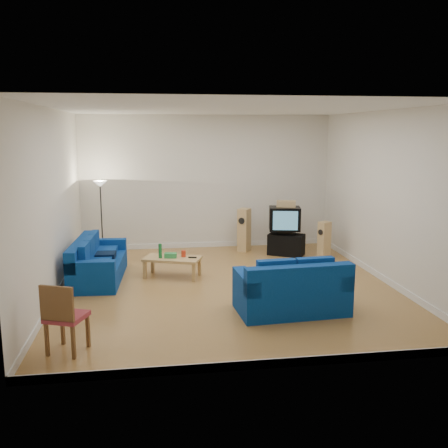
{
  "coord_description": "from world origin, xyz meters",
  "views": [
    {
      "loc": [
        -1.33,
        -8.69,
        2.82
      ],
      "look_at": [
        0.0,
        0.4,
        1.1
      ],
      "focal_mm": 40.0,
      "sensor_mm": 36.0,
      "label": 1
    }
  ],
  "objects": [
    {
      "name": "room",
      "position": [
        0.0,
        0.0,
        1.54
      ],
      "size": [
        6.01,
        6.51,
        3.21
      ],
      "color": "brown",
      "rests_on": "ground"
    },
    {
      "name": "av_receiver",
      "position": [
        1.73,
        2.24,
        0.53
      ],
      "size": [
        0.48,
        0.45,
        0.09
      ],
      "primitive_type": "cube",
      "rotation": [
        0.0,
        0.0,
        -0.48
      ],
      "color": "black",
      "rests_on": "tv_stand"
    },
    {
      "name": "sofa_three_seat",
      "position": [
        -2.42,
        0.82,
        0.29
      ],
      "size": [
        0.97,
        2.04,
        0.77
      ],
      "rotation": [
        0.0,
        0.0,
        -1.63
      ],
      "color": "navy",
      "rests_on": "ground"
    },
    {
      "name": "speaker_right",
      "position": [
        2.45,
        1.72,
        0.42
      ],
      "size": [
        0.31,
        0.29,
        0.84
      ],
      "rotation": [
        0.0,
        0.0,
        -1.06
      ],
      "color": "tan",
      "rests_on": "ground"
    },
    {
      "name": "remote",
      "position": [
        -0.58,
        0.69,
        0.4
      ],
      "size": [
        0.17,
        0.09,
        0.02
      ],
      "primitive_type": "cube",
      "rotation": [
        0.0,
        0.0,
        -0.25
      ],
      "color": "black",
      "rests_on": "coffee_table"
    },
    {
      "name": "dining_chair",
      "position": [
        -2.48,
        -2.47,
        0.53
      ],
      "size": [
        0.59,
        0.59,
        0.95
      ],
      "rotation": [
        0.0,
        0.0,
        -0.38
      ],
      "color": "brown",
      "rests_on": "ground"
    },
    {
      "name": "tissue_box",
      "position": [
        -1.0,
        0.76,
        0.44
      ],
      "size": [
        0.25,
        0.17,
        0.09
      ],
      "primitive_type": "cube",
      "rotation": [
        0.0,
        0.0,
        -0.2
      ],
      "color": "green",
      "rests_on": "coffee_table"
    },
    {
      "name": "floor_lamp",
      "position": [
        -2.45,
        2.53,
        1.44
      ],
      "size": [
        0.3,
        0.3,
        1.74
      ],
      "color": "black",
      "rests_on": "ground"
    },
    {
      "name": "speaker_left",
      "position": [
        0.82,
        2.7,
        0.51
      ],
      "size": [
        0.37,
        0.38,
        1.02
      ],
      "rotation": [
        0.0,
        0.0,
        -0.6
      ],
      "color": "tan",
      "rests_on": "ground"
    },
    {
      "name": "centre_speaker",
      "position": [
        1.7,
        2.22,
        1.19
      ],
      "size": [
        0.46,
        0.29,
        0.15
      ],
      "primitive_type": "cube",
      "rotation": [
        0.0,
        0.0,
        -0.3
      ],
      "color": "tan",
      "rests_on": "television"
    },
    {
      "name": "sofa_loveseat",
      "position": [
        0.81,
        -1.45,
        0.32
      ],
      "size": [
        1.75,
        1.05,
        0.84
      ],
      "rotation": [
        0.0,
        0.0,
        0.07
      ],
      "color": "navy",
      "rests_on": "ground"
    },
    {
      "name": "tv_stand",
      "position": [
        1.71,
        2.19,
        0.24
      ],
      "size": [
        0.91,
        0.78,
        0.49
      ],
      "primitive_type": "cube",
      "rotation": [
        0.0,
        0.0,
        -0.52
      ],
      "color": "black",
      "rests_on": "ground"
    },
    {
      "name": "bottle",
      "position": [
        -1.19,
        0.77,
        0.53
      ],
      "size": [
        0.09,
        0.09,
        0.28
      ],
      "primitive_type": "cylinder",
      "rotation": [
        0.0,
        0.0,
        -0.52
      ],
      "color": "#197233",
      "rests_on": "coffee_table"
    },
    {
      "name": "red_canister",
      "position": [
        -0.74,
        0.81,
        0.45
      ],
      "size": [
        0.12,
        0.12,
        0.12
      ],
      "primitive_type": "cylinder",
      "rotation": [
        0.0,
        0.0,
        -0.4
      ],
      "color": "red",
      "rests_on": "coffee_table"
    },
    {
      "name": "television",
      "position": [
        1.67,
        2.22,
        0.84
      ],
      "size": [
        0.78,
        0.64,
        0.54
      ],
      "rotation": [
        0.0,
        0.0,
        -0.2
      ],
      "color": "black",
      "rests_on": "av_receiver"
    },
    {
      "name": "coffee_table",
      "position": [
        -0.96,
        0.78,
        0.34
      ],
      "size": [
        1.2,
        0.88,
        0.39
      ],
      "rotation": [
        0.0,
        0.0,
        -0.35
      ],
      "color": "tan",
      "rests_on": "ground"
    }
  ]
}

